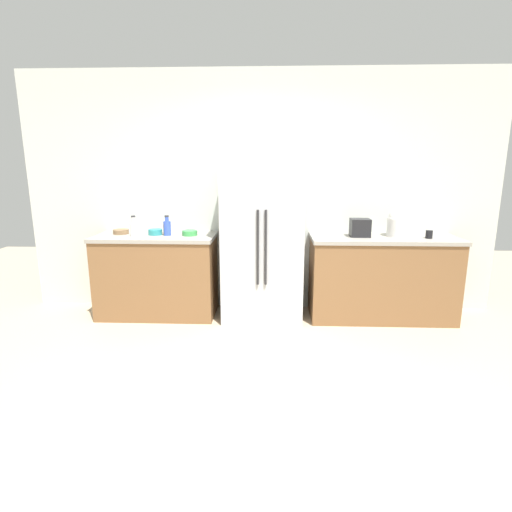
# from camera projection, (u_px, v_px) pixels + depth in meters

# --- Properties ---
(ground_plane) EXTENTS (10.73, 10.73, 0.00)m
(ground_plane) POSITION_uv_depth(u_px,v_px,m) (251.00, 399.00, 2.94)
(ground_plane) COLOR tan
(kitchen_back_panel) EXTENTS (5.36, 0.10, 2.69)m
(kitchen_back_panel) POSITION_uv_depth(u_px,v_px,m) (260.00, 193.00, 4.62)
(kitchen_back_panel) COLOR silver
(kitchen_back_panel) RESTS_ON ground_plane
(counter_left) EXTENTS (1.31, 0.62, 0.91)m
(counter_left) POSITION_uv_depth(u_px,v_px,m) (157.00, 275.00, 4.52)
(counter_left) COLOR brown
(counter_left) RESTS_ON ground_plane
(counter_right) EXTENTS (1.56, 0.62, 0.91)m
(counter_right) POSITION_uv_depth(u_px,v_px,m) (381.00, 278.00, 4.42)
(counter_right) COLOR brown
(counter_right) RESTS_ON ground_plane
(refrigerator) EXTENTS (0.86, 0.64, 1.70)m
(refrigerator) POSITION_uv_depth(u_px,v_px,m) (263.00, 242.00, 4.36)
(refrigerator) COLOR #B2B5BA
(refrigerator) RESTS_ON ground_plane
(toaster) EXTENTS (0.20, 0.17, 0.19)m
(toaster) POSITION_uv_depth(u_px,v_px,m) (360.00, 228.00, 4.30)
(toaster) COLOR black
(toaster) RESTS_ON counter_right
(rice_cooker) EXTENTS (0.25, 0.25, 0.31)m
(rice_cooker) POSITION_uv_depth(u_px,v_px,m) (399.00, 223.00, 4.31)
(rice_cooker) COLOR silver
(rice_cooker) RESTS_ON counter_right
(bottle_a) EXTENTS (0.08, 0.08, 0.22)m
(bottle_a) POSITION_uv_depth(u_px,v_px,m) (167.00, 227.00, 4.38)
(bottle_a) COLOR blue
(bottle_a) RESTS_ON counter_left
(bottle_b) EXTENTS (0.08, 0.08, 0.23)m
(bottle_b) POSITION_uv_depth(u_px,v_px,m) (134.00, 228.00, 4.32)
(bottle_b) COLOR white
(bottle_b) RESTS_ON counter_left
(cup_a) EXTENTS (0.07, 0.07, 0.08)m
(cup_a) POSITION_uv_depth(u_px,v_px,m) (429.00, 234.00, 4.21)
(cup_a) COLOR black
(cup_a) RESTS_ON counter_right
(cup_b) EXTENTS (0.08, 0.08, 0.10)m
(cup_b) POSITION_uv_depth(u_px,v_px,m) (167.00, 229.00, 4.51)
(cup_b) COLOR orange
(cup_b) RESTS_ON counter_left
(bowl_a) EXTENTS (0.15, 0.15, 0.06)m
(bowl_a) POSITION_uv_depth(u_px,v_px,m) (155.00, 232.00, 4.43)
(bowl_a) COLOR teal
(bowl_a) RESTS_ON counter_left
(bowl_b) EXTENTS (0.16, 0.16, 0.05)m
(bowl_b) POSITION_uv_depth(u_px,v_px,m) (190.00, 233.00, 4.39)
(bowl_b) COLOR green
(bowl_b) RESTS_ON counter_left
(bowl_c) EXTENTS (0.17, 0.17, 0.05)m
(bowl_c) POSITION_uv_depth(u_px,v_px,m) (121.00, 232.00, 4.49)
(bowl_c) COLOR brown
(bowl_c) RESTS_ON counter_left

